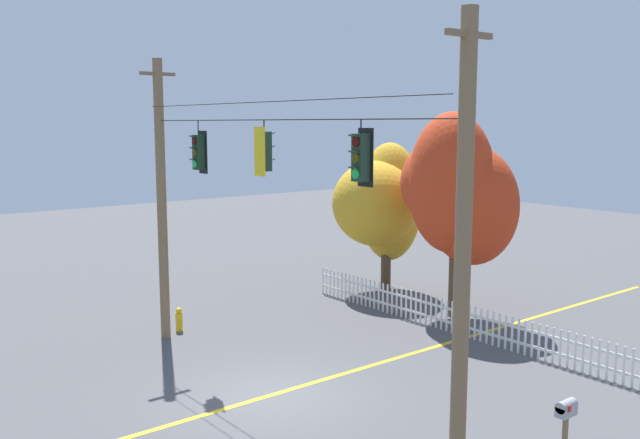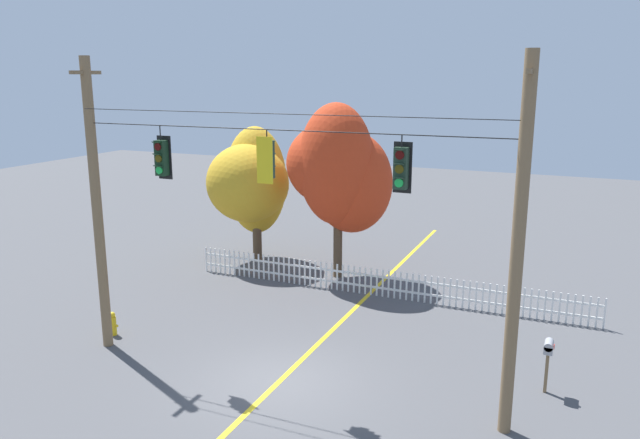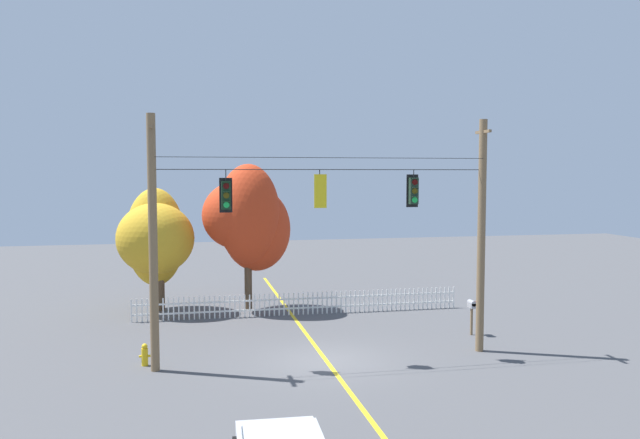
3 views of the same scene
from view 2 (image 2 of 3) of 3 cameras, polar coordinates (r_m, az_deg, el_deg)
ground at (r=16.97m, az=-3.81°, el=-14.75°), size 80.00×80.00×0.00m
lane_centerline_stripe at (r=16.97m, az=-3.81°, el=-14.74°), size 0.16×36.00×0.01m
signal_support_span at (r=15.43m, az=-4.05°, el=-0.45°), size 11.87×1.10×8.47m
traffic_signal_northbound_secondary at (r=17.00m, az=-14.42°, el=5.55°), size 0.43×0.38×1.44m
traffic_signal_eastbound_side at (r=15.23m, az=-4.92°, el=5.55°), size 0.43×0.38×1.31m
traffic_signal_westbound_side at (r=13.98m, az=7.51°, el=4.74°), size 0.43×0.38×1.33m
white_picket_fence at (r=22.86m, az=5.56°, el=-5.84°), size 15.15×0.06×1.03m
autumn_maple_near_fence at (r=26.66m, az=-6.38°, el=3.46°), size 3.58×3.58×5.84m
autumn_maple_mid at (r=24.11m, az=1.75°, el=4.55°), size 4.22×3.36×6.97m
fire_hydrant at (r=20.58m, az=-18.63°, el=-9.12°), size 0.38×0.22×0.76m
roadside_mailbox at (r=16.95m, az=20.37°, el=-11.27°), size 0.25×0.44×1.42m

